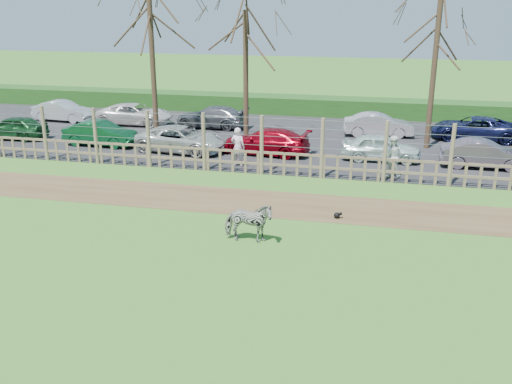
% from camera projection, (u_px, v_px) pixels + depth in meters
% --- Properties ---
extents(ground, '(120.00, 120.00, 0.00)m').
position_uv_depth(ground, '(204.00, 252.00, 16.55)').
color(ground, olive).
rests_on(ground, ground).
extents(dirt_strip, '(34.00, 2.80, 0.01)m').
position_uv_depth(dirt_strip, '(241.00, 201.00, 20.71)').
color(dirt_strip, brown).
rests_on(dirt_strip, ground).
extents(asphalt, '(44.00, 13.00, 0.04)m').
position_uv_depth(asphalt, '(288.00, 139.00, 29.94)').
color(asphalt, '#232326').
rests_on(asphalt, ground).
extents(hedge, '(46.00, 2.00, 1.10)m').
position_uv_depth(hedge, '(306.00, 106.00, 36.24)').
color(hedge, '#1E4716').
rests_on(hedge, ground).
extents(fence, '(30.16, 0.16, 2.50)m').
position_uv_depth(fence, '(262.00, 156.00, 23.69)').
color(fence, brown).
rests_on(fence, ground).
extents(tree_left, '(4.80, 4.80, 7.88)m').
position_uv_depth(tree_left, '(151.00, 29.00, 27.65)').
color(tree_left, '#3D2B1E').
rests_on(tree_left, ground).
extents(tree_mid, '(4.80, 4.80, 6.83)m').
position_uv_depth(tree_mid, '(246.00, 45.00, 27.88)').
color(tree_mid, '#3D2B1E').
rests_on(tree_mid, ground).
extents(tree_right, '(4.80, 4.80, 7.35)m').
position_uv_depth(tree_right, '(437.00, 39.00, 26.35)').
color(tree_right, '#3D2B1E').
rests_on(tree_right, ground).
extents(zebra, '(1.54, 0.76, 1.27)m').
position_uv_depth(zebra, '(248.00, 222.00, 17.05)').
color(zebra, gray).
rests_on(zebra, ground).
extents(visitor_a, '(0.68, 0.50, 1.72)m').
position_uv_depth(visitor_a, '(238.00, 147.00, 24.67)').
color(visitor_a, silver).
rests_on(visitor_a, asphalt).
extents(visitor_b, '(0.87, 0.69, 1.72)m').
position_uv_depth(visitor_b, '(392.00, 156.00, 23.20)').
color(visitor_b, white).
rests_on(visitor_b, asphalt).
extents(crow, '(0.28, 0.21, 0.23)m').
position_uv_depth(crow, '(337.00, 215.00, 19.08)').
color(crow, black).
rests_on(crow, ground).
extents(car_0, '(3.59, 1.60, 1.20)m').
position_uv_depth(car_0, '(13.00, 128.00, 29.66)').
color(car_0, '#184921').
rests_on(car_0, asphalt).
extents(car_1, '(3.69, 1.40, 1.20)m').
position_uv_depth(car_1, '(100.00, 133.00, 28.34)').
color(car_1, '#0D4E27').
rests_on(car_1, asphalt).
extents(car_2, '(4.53, 2.50, 1.20)m').
position_uv_depth(car_2, '(181.00, 139.00, 27.19)').
color(car_2, beige).
rests_on(car_2, asphalt).
extents(car_3, '(4.29, 2.12, 1.20)m').
position_uv_depth(car_3, '(266.00, 141.00, 26.76)').
color(car_3, maroon).
rests_on(car_3, asphalt).
extents(car_4, '(3.53, 1.43, 1.20)m').
position_uv_depth(car_4, '(381.00, 147.00, 25.67)').
color(car_4, silver).
rests_on(car_4, asphalt).
extents(car_5, '(3.65, 1.28, 1.20)m').
position_uv_depth(car_5, '(484.00, 154.00, 24.58)').
color(car_5, '#645664').
rests_on(car_5, asphalt).
extents(car_7, '(3.72, 1.53, 1.20)m').
position_uv_depth(car_7, '(63.00, 111.00, 34.04)').
color(car_7, silver).
rests_on(car_7, asphalt).
extents(car_8, '(4.40, 2.17, 1.20)m').
position_uv_depth(car_8, '(135.00, 114.00, 33.13)').
color(car_8, silver).
rests_on(car_8, asphalt).
extents(car_9, '(4.26, 2.01, 1.20)m').
position_uv_depth(car_9, '(212.00, 117.00, 32.34)').
color(car_9, '#5C5D63').
rests_on(car_9, asphalt).
extents(car_11, '(3.74, 1.57, 1.20)m').
position_uv_depth(car_11, '(378.00, 125.00, 30.30)').
color(car_11, beige).
rests_on(car_11, asphalt).
extents(car_12, '(4.41, 2.21, 1.20)m').
position_uv_depth(car_12, '(473.00, 128.00, 29.47)').
color(car_12, '#181C48').
rests_on(car_12, asphalt).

